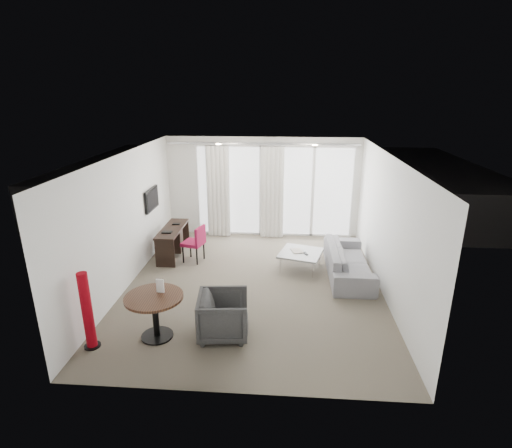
# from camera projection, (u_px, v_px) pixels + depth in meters

# --- Properties ---
(floor) EXTENTS (5.00, 6.00, 0.00)m
(floor) POSITION_uv_depth(u_px,v_px,m) (254.00, 285.00, 8.00)
(floor) COLOR brown
(floor) RESTS_ON ground
(ceiling) EXTENTS (5.00, 6.00, 0.00)m
(ceiling) POSITION_uv_depth(u_px,v_px,m) (254.00, 156.00, 7.17)
(ceiling) COLOR white
(ceiling) RESTS_ON ground
(wall_left) EXTENTS (0.00, 6.00, 2.60)m
(wall_left) POSITION_uv_depth(u_px,v_px,m) (126.00, 221.00, 7.76)
(wall_left) COLOR silver
(wall_left) RESTS_ON ground
(wall_right) EXTENTS (0.00, 6.00, 2.60)m
(wall_right) POSITION_uv_depth(u_px,v_px,m) (388.00, 227.00, 7.41)
(wall_right) COLOR silver
(wall_right) RESTS_ON ground
(wall_front) EXTENTS (5.00, 0.00, 2.60)m
(wall_front) POSITION_uv_depth(u_px,v_px,m) (234.00, 305.00, 4.75)
(wall_front) COLOR silver
(wall_front) RESTS_ON ground
(window_panel) EXTENTS (4.00, 0.02, 2.38)m
(window_panel) POSITION_uv_depth(u_px,v_px,m) (274.00, 191.00, 10.41)
(window_panel) COLOR white
(window_panel) RESTS_ON ground
(window_frame) EXTENTS (4.10, 0.06, 2.44)m
(window_frame) POSITION_uv_depth(u_px,v_px,m) (274.00, 192.00, 10.40)
(window_frame) COLOR white
(window_frame) RESTS_ON ground
(curtain_left) EXTENTS (0.60, 0.20, 2.38)m
(curtain_left) POSITION_uv_depth(u_px,v_px,m) (218.00, 192.00, 10.36)
(curtain_left) COLOR silver
(curtain_left) RESTS_ON ground
(curtain_right) EXTENTS (0.60, 0.20, 2.38)m
(curtain_right) POSITION_uv_depth(u_px,v_px,m) (272.00, 193.00, 10.26)
(curtain_right) COLOR silver
(curtain_right) RESTS_ON ground
(curtain_track) EXTENTS (4.80, 0.04, 0.04)m
(curtain_track) POSITION_uv_depth(u_px,v_px,m) (263.00, 144.00, 9.88)
(curtain_track) COLOR #B2B2B7
(curtain_track) RESTS_ON ceiling
(downlight_a) EXTENTS (0.12, 0.12, 0.02)m
(downlight_a) POSITION_uv_depth(u_px,v_px,m) (219.00, 144.00, 8.74)
(downlight_a) COLOR #FFE0B2
(downlight_a) RESTS_ON ceiling
(downlight_b) EXTENTS (0.12, 0.12, 0.02)m
(downlight_b) POSITION_uv_depth(u_px,v_px,m) (315.00, 145.00, 8.60)
(downlight_b) COLOR #FFE0B2
(downlight_b) RESTS_ON ceiling
(desk) EXTENTS (0.45, 1.44, 0.68)m
(desk) POSITION_uv_depth(u_px,v_px,m) (173.00, 242.00, 9.36)
(desk) COLOR black
(desk) RESTS_ON floor
(tv) EXTENTS (0.05, 0.80, 0.50)m
(tv) POSITION_uv_depth(u_px,v_px,m) (152.00, 199.00, 9.11)
(tv) COLOR black
(tv) RESTS_ON wall_left
(desk_chair) EXTENTS (0.56, 0.54, 0.85)m
(desk_chair) POSITION_uv_depth(u_px,v_px,m) (193.00, 243.00, 9.02)
(desk_chair) COLOR maroon
(desk_chair) RESTS_ON floor
(round_table) EXTENTS (1.17, 1.17, 0.72)m
(round_table) POSITION_uv_depth(u_px,v_px,m) (156.00, 317.00, 6.24)
(round_table) COLOR #392013
(round_table) RESTS_ON floor
(menu_card) EXTENTS (0.12, 0.03, 0.22)m
(menu_card) POSITION_uv_depth(u_px,v_px,m) (161.00, 292.00, 6.24)
(menu_card) COLOR white
(menu_card) RESTS_ON round_table
(red_lamp) EXTENTS (0.32, 0.32, 1.24)m
(red_lamp) POSITION_uv_depth(u_px,v_px,m) (87.00, 311.00, 5.91)
(red_lamp) COLOR maroon
(red_lamp) RESTS_ON floor
(tub_armchair) EXTENTS (0.86, 0.84, 0.72)m
(tub_armchair) POSITION_uv_depth(u_px,v_px,m) (223.00, 315.00, 6.28)
(tub_armchair) COLOR #2F2F2F
(tub_armchair) RESTS_ON floor
(coffee_table) EXTENTS (1.06, 1.06, 0.39)m
(coffee_table) POSITION_uv_depth(u_px,v_px,m) (300.00, 260.00, 8.70)
(coffee_table) COLOR gray
(coffee_table) RESTS_ON floor
(remote) EXTENTS (0.11, 0.19, 0.02)m
(remote) POSITION_uv_depth(u_px,v_px,m) (306.00, 255.00, 8.56)
(remote) COLOR black
(remote) RESTS_ON coffee_table
(magazine) EXTENTS (0.26, 0.29, 0.01)m
(magazine) POSITION_uv_depth(u_px,v_px,m) (297.00, 252.00, 8.70)
(magazine) COLOR gray
(magazine) RESTS_ON coffee_table
(sofa) EXTENTS (0.84, 2.15, 0.63)m
(sofa) POSITION_uv_depth(u_px,v_px,m) (348.00, 261.00, 8.38)
(sofa) COLOR slate
(sofa) RESTS_ON floor
(terrace_slab) EXTENTS (5.60, 3.00, 0.12)m
(terrace_slab) POSITION_uv_depth(u_px,v_px,m) (275.00, 219.00, 12.25)
(terrace_slab) COLOR #4D4D50
(terrace_slab) RESTS_ON ground
(rattan_chair_a) EXTENTS (0.82, 0.82, 0.91)m
(rattan_chair_a) POSITION_uv_depth(u_px,v_px,m) (299.00, 209.00, 11.48)
(rattan_chair_a) COLOR brown
(rattan_chair_a) RESTS_ON terrace_slab
(rattan_chair_b) EXTENTS (0.67, 0.67, 0.79)m
(rattan_chair_b) POSITION_uv_depth(u_px,v_px,m) (346.00, 208.00, 11.79)
(rattan_chair_b) COLOR brown
(rattan_chair_b) RESTS_ON terrace_slab
(rattan_table) EXTENTS (0.60, 0.60, 0.49)m
(rattan_table) POSITION_uv_depth(u_px,v_px,m) (306.00, 210.00, 12.10)
(rattan_table) COLOR brown
(rattan_table) RESTS_ON terrace_slab
(balustrade) EXTENTS (5.50, 0.06, 1.05)m
(balustrade) POSITION_uv_depth(u_px,v_px,m) (277.00, 190.00, 13.44)
(balustrade) COLOR #B2B2B7
(balustrade) RESTS_ON terrace_slab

